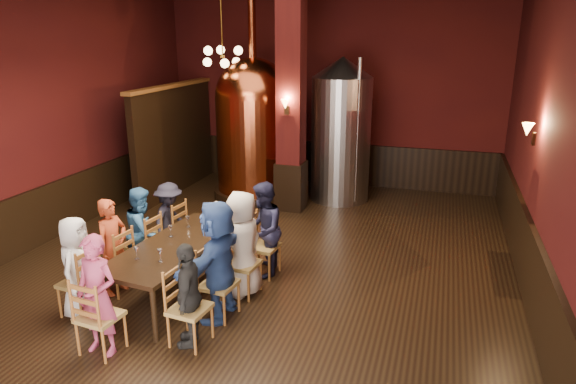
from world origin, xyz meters
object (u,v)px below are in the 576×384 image
(person_1, at_px, (113,246))
(steel_vessel, at_px, (341,130))
(copper_kettle, at_px, (254,127))
(person_2, at_px, (143,231))
(dining_table, at_px, (177,248))
(person_0, at_px, (77,267))
(rose_vase, at_px, (216,210))

(person_1, bearing_deg, steel_vessel, -12.93)
(copper_kettle, bearing_deg, steel_vessel, 12.40)
(person_1, xyz_separation_m, person_2, (0.07, 0.66, -0.01))
(dining_table, xyz_separation_m, copper_kettle, (-0.56, 4.55, 0.90))
(dining_table, relative_size, person_1, 1.79)
(person_2, xyz_separation_m, copper_kettle, (0.25, 4.14, 0.90))
(person_0, bearing_deg, rose_vase, -47.16)
(copper_kettle, bearing_deg, person_1, -93.84)
(rose_vase, bearing_deg, person_0, -123.36)
(person_1, relative_size, steel_vessel, 0.45)
(person_2, height_order, rose_vase, person_2)
(person_0, bearing_deg, person_1, -19.93)
(steel_vessel, bearing_deg, copper_kettle, -167.60)
(dining_table, relative_size, person_0, 1.84)
(dining_table, xyz_separation_m, steel_vessel, (1.29, 4.96, 0.86))
(dining_table, xyz_separation_m, person_2, (-0.81, 0.42, -0.00))
(dining_table, bearing_deg, person_0, -130.36)
(person_1, height_order, steel_vessel, steel_vessel)
(person_2, bearing_deg, copper_kettle, -18.07)
(dining_table, height_order, rose_vase, rose_vase)
(person_2, distance_m, copper_kettle, 4.24)
(person_0, xyz_separation_m, steel_vessel, (2.24, 5.87, 0.87))
(person_2, relative_size, copper_kettle, 0.32)
(steel_vessel, bearing_deg, person_1, -112.69)
(person_2, xyz_separation_m, rose_vase, (1.02, 0.44, 0.30))
(person_1, distance_m, steel_vessel, 5.70)
(dining_table, height_order, person_2, person_2)
(person_1, distance_m, person_2, 0.66)
(person_1, distance_m, rose_vase, 1.57)
(dining_table, relative_size, person_2, 1.81)
(copper_kettle, xyz_separation_m, steel_vessel, (1.85, 0.41, -0.04))
(dining_table, xyz_separation_m, person_1, (-0.88, -0.24, 0.01))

